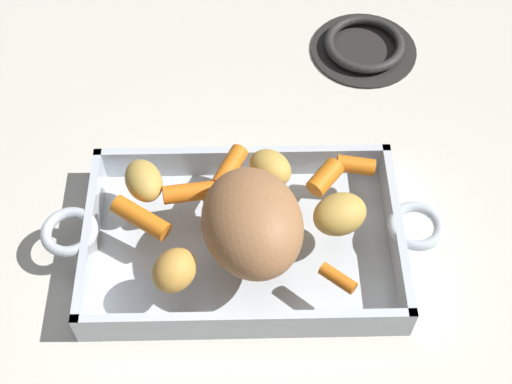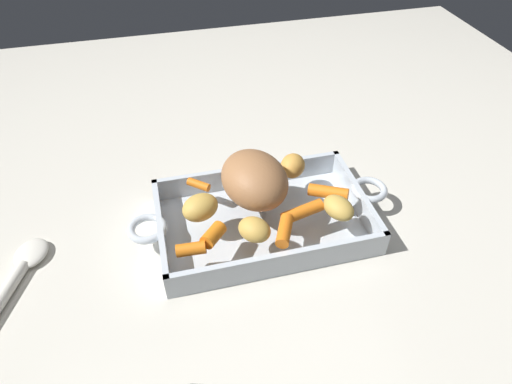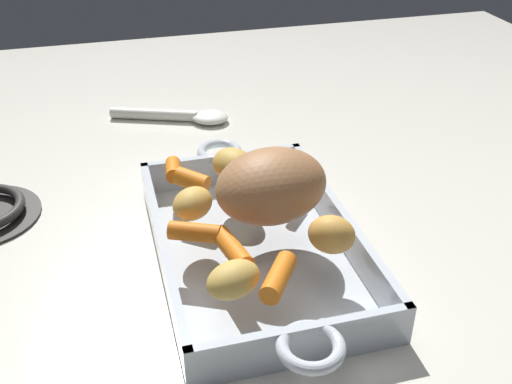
% 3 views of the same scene
% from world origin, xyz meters
% --- Properties ---
extents(ground_plane, '(1.75, 1.75, 0.00)m').
position_xyz_m(ground_plane, '(0.00, 0.00, 0.00)').
color(ground_plane, silver).
extents(roasting_dish, '(0.45, 0.22, 0.05)m').
position_xyz_m(roasting_dish, '(0.00, 0.00, 0.02)').
color(roasting_dish, silver).
rests_on(roasting_dish, ground_plane).
extents(pork_roast, '(0.13, 0.15, 0.08)m').
position_xyz_m(pork_roast, '(-0.01, 0.02, 0.09)').
color(pork_roast, '#A26D43').
rests_on(pork_roast, roasting_dish).
extents(baby_carrot_long, '(0.05, 0.05, 0.03)m').
position_xyz_m(baby_carrot_long, '(-0.09, -0.06, 0.06)').
color(baby_carrot_long, orange).
rests_on(baby_carrot_long, roasting_dish).
extents(baby_carrot_short, '(0.04, 0.04, 0.02)m').
position_xyz_m(baby_carrot_short, '(-0.10, 0.07, 0.06)').
color(baby_carrot_short, orange).
rests_on(baby_carrot_short, roasting_dish).
extents(baby_carrot_northeast, '(0.07, 0.06, 0.03)m').
position_xyz_m(baby_carrot_northeast, '(0.11, -0.01, 0.06)').
color(baby_carrot_northeast, orange).
rests_on(baby_carrot_northeast, roasting_dish).
extents(baby_carrot_northwest, '(0.04, 0.06, 0.02)m').
position_xyz_m(baby_carrot_northwest, '(0.01, -0.07, 0.06)').
color(baby_carrot_northwest, orange).
rests_on(baby_carrot_northwest, roasting_dish).
extents(baby_carrot_southeast, '(0.05, 0.03, 0.02)m').
position_xyz_m(baby_carrot_southeast, '(-0.13, -0.07, 0.06)').
color(baby_carrot_southeast, orange).
rests_on(baby_carrot_southeast, roasting_dish).
extents(baby_carrot_southwest, '(0.07, 0.03, 0.03)m').
position_xyz_m(baby_carrot_southwest, '(0.05, -0.04, 0.06)').
color(baby_carrot_southwest, orange).
rests_on(baby_carrot_southwest, roasting_dish).
extents(potato_golden_small, '(0.06, 0.07, 0.03)m').
position_xyz_m(potato_golden_small, '(0.11, -0.05, 0.07)').
color(potato_golden_small, gold).
rests_on(potato_golden_small, roasting_dish).
extents(potato_near_roast, '(0.07, 0.07, 0.04)m').
position_xyz_m(potato_near_roast, '(-0.10, 0.00, 0.07)').
color(potato_near_roast, gold).
rests_on(potato_near_roast, roasting_dish).
extents(potato_corner, '(0.06, 0.07, 0.04)m').
position_xyz_m(potato_corner, '(0.07, 0.07, 0.07)').
color(potato_corner, gold).
rests_on(potato_corner, roasting_dish).
extents(potato_halved, '(0.07, 0.07, 0.04)m').
position_xyz_m(potato_halved, '(-0.03, -0.07, 0.07)').
color(potato_halved, gold).
rests_on(potato_halved, roasting_dish).
extents(stove_burner_rear, '(0.15, 0.15, 0.02)m').
position_xyz_m(stove_burner_rear, '(-0.17, -0.32, 0.01)').
color(stove_burner_rear, '#282623').
rests_on(stove_burner_rear, ground_plane).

